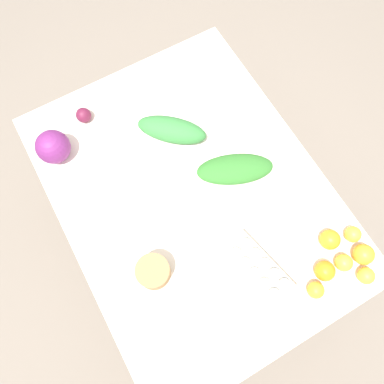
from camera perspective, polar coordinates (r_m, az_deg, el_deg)
name	(u,v)px	position (r m, az deg, el deg)	size (l,w,h in m)	color
ground_plane	(192,235)	(2.28, 0.00, -6.50)	(8.00, 8.00, 0.00)	#70665B
dining_table	(192,200)	(1.63, 0.00, -1.28)	(1.38, 1.04, 0.77)	silver
cabbage_purple	(53,147)	(1.64, -20.42, 6.47)	(0.14, 0.14, 0.14)	#6B2366
egg_carton	(258,269)	(1.45, 10.09, -11.52)	(0.31, 0.18, 0.09)	#A8A8A3
paper_bag	(153,272)	(1.43, -5.92, -12.01)	(0.13, 0.13, 0.09)	#997047
greens_bunch_dandelion	(235,169)	(1.55, 6.57, 3.49)	(0.32, 0.13, 0.07)	#2D6B28
greens_bunch_beet_tops	(172,130)	(1.61, -3.10, 9.44)	(0.30, 0.11, 0.09)	#337538
beet_root	(84,115)	(1.72, -16.19, 11.18)	(0.07, 0.07, 0.07)	#5B1933
orange_0	(344,263)	(1.55, 22.10, -9.94)	(0.07, 0.07, 0.07)	#F9A833
orange_1	(330,240)	(1.54, 20.26, -6.81)	(0.08, 0.08, 0.08)	orange
orange_2	(363,254)	(1.58, 24.66, -8.63)	(0.08, 0.08, 0.08)	orange
orange_3	(325,271)	(1.51, 19.58, -11.27)	(0.08, 0.08, 0.08)	orange
orange_4	(366,276)	(1.57, 24.99, -11.48)	(0.06, 0.06, 0.06)	#F9A833
orange_5	(353,234)	(1.59, 23.30, -5.94)	(0.06, 0.06, 0.06)	#F9A833
orange_6	(316,290)	(1.50, 18.33, -13.99)	(0.06, 0.06, 0.06)	orange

